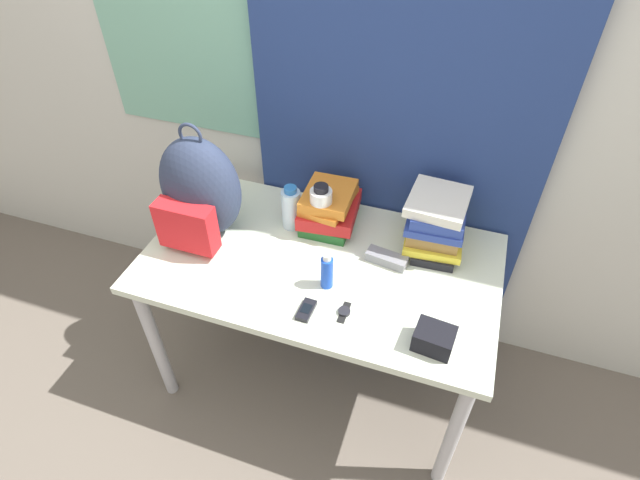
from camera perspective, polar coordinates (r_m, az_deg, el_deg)
ground_plane at (r=2.21m, az=-3.30°, el=-22.00°), size 12.00×12.00×0.00m
wall_back at (r=1.88m, az=4.54°, el=19.15°), size 6.00×0.06×2.50m
curtain_blue at (r=1.80m, az=9.39°, el=17.62°), size 1.09×0.04×2.50m
desk at (r=1.88m, az=0.00°, el=-4.12°), size 1.29×0.73×0.71m
backpack at (r=1.87m, az=-13.63°, el=5.45°), size 0.31×0.27×0.47m
book_stack_left at (r=1.93m, az=1.07°, el=3.74°), size 0.23×0.27×0.16m
book_stack_center at (r=1.86m, az=13.15°, el=2.04°), size 0.23×0.28×0.22m
water_bottle at (r=1.91m, az=-3.30°, el=3.66°), size 0.07×0.07×0.19m
sports_bottle at (r=1.86m, az=0.11°, el=3.20°), size 0.08×0.08×0.23m
sunscreen_bottle at (r=1.69m, az=0.79°, el=-3.63°), size 0.04×0.04×0.15m
cell_phone at (r=1.66m, az=-1.59°, el=-8.01°), size 0.05×0.09×0.02m
sunglasses_case at (r=1.82m, az=7.63°, el=-2.11°), size 0.16×0.08×0.04m
camera_pouch at (r=1.59m, az=12.90°, el=-10.92°), size 0.13×0.11×0.07m
wristwatch at (r=1.66m, az=2.78°, el=-8.20°), size 0.04×0.09×0.01m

